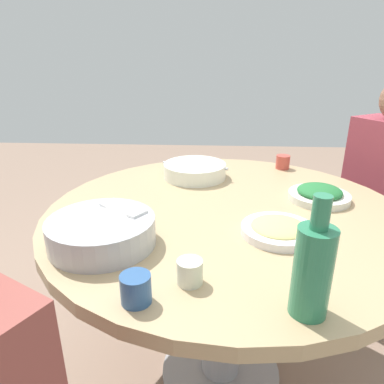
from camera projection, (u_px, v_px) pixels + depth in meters
The scene contains 11 objects.
ground at pixel (220, 373), 1.52m from camera, with size 8.00×8.00×0.00m, color #8D7260.
round_dining_table at pixel (225, 247), 1.30m from camera, with size 1.26×1.26×0.77m.
rice_bowl at pixel (102, 231), 1.00m from camera, with size 0.30×0.30×0.09m.
soup_bowl at pixel (195, 171), 1.54m from camera, with size 0.27×0.29×0.06m.
dish_noodles at pixel (279, 229), 1.06m from camera, with size 0.22×0.22×0.04m.
dish_greens at pixel (319, 194), 1.31m from camera, with size 0.22×0.22×0.06m.
green_bottle at pixel (313, 269), 0.71m from camera, with size 0.08×0.08×0.27m.
tea_cup_near at pixel (283, 162), 1.66m from camera, with size 0.06×0.06×0.06m, color #C0463B.
tea_cup_far at pixel (190, 272), 0.83m from camera, with size 0.06×0.06×0.06m, color silver.
tea_cup_side at pixel (136, 289), 0.77m from camera, with size 0.07×0.07×0.07m, color #2D558D.
stool_for_diner_left at pixel (366, 274), 1.83m from camera, with size 0.35×0.35×0.43m, color brown.
Camera 1 is at (1.14, -0.06, 1.28)m, focal length 33.18 mm.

